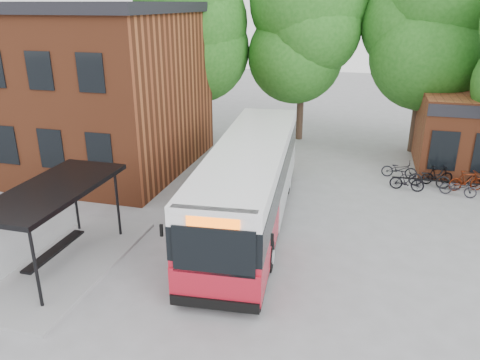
% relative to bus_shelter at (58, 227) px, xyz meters
% --- Properties ---
extents(ground, '(100.00, 100.00, 0.00)m').
position_rel_bus_shelter_xyz_m(ground, '(4.50, 1.00, -1.45)').
color(ground, gray).
extents(station_building, '(18.40, 10.40, 8.50)m').
position_rel_bus_shelter_xyz_m(station_building, '(-8.50, 10.00, 2.80)').
color(station_building, brown).
rests_on(station_building, ground).
extents(bus_shelter, '(3.60, 7.00, 2.90)m').
position_rel_bus_shelter_xyz_m(bus_shelter, '(0.00, 0.00, 0.00)').
color(bus_shelter, black).
rests_on(bus_shelter, ground).
extents(bike_rail, '(5.20, 0.10, 0.38)m').
position_rel_bus_shelter_xyz_m(bike_rail, '(13.78, 11.00, -1.26)').
color(bike_rail, black).
rests_on(bike_rail, ground).
extents(tree_0, '(7.92, 7.92, 11.00)m').
position_rel_bus_shelter_xyz_m(tree_0, '(-1.50, 17.00, 4.05)').
color(tree_0, '#1E5A18').
rests_on(tree_0, ground).
extents(tree_1, '(7.92, 7.92, 10.40)m').
position_rel_bus_shelter_xyz_m(tree_1, '(5.50, 18.00, 3.75)').
color(tree_1, '#1E5A18').
rests_on(tree_1, ground).
extents(tree_2, '(7.92, 7.92, 11.00)m').
position_rel_bus_shelter_xyz_m(tree_2, '(12.50, 17.00, 4.05)').
color(tree_2, '#1E5A18').
rests_on(tree_2, ground).
extents(city_bus, '(3.84, 13.21, 3.31)m').
position_rel_bus_shelter_xyz_m(city_bus, '(5.37, 5.08, 0.20)').
color(city_bus, '#AB1324').
rests_on(city_bus, ground).
extents(bicycle_0, '(1.78, 0.70, 0.92)m').
position_rel_bus_shelter_xyz_m(bicycle_0, '(11.54, 11.97, -0.99)').
color(bicycle_0, black).
rests_on(bicycle_0, ground).
extents(bicycle_1, '(1.65, 0.68, 0.96)m').
position_rel_bus_shelter_xyz_m(bicycle_1, '(11.81, 10.22, -0.97)').
color(bicycle_1, black).
rests_on(bicycle_1, ground).
extents(bicycle_2, '(1.95, 0.80, 1.00)m').
position_rel_bus_shelter_xyz_m(bicycle_2, '(12.89, 10.95, -0.95)').
color(bicycle_2, black).
rests_on(bicycle_2, ground).
extents(bicycle_3, '(1.65, 0.89, 0.96)m').
position_rel_bus_shelter_xyz_m(bicycle_3, '(13.31, 11.48, -0.97)').
color(bicycle_3, black).
rests_on(bicycle_3, ground).
extents(bicycle_4, '(1.70, 0.93, 0.85)m').
position_rel_bus_shelter_xyz_m(bicycle_4, '(14.08, 10.11, -1.03)').
color(bicycle_4, '#23232B').
rests_on(bicycle_4, ground).
extents(bicycle_5, '(1.77, 0.95, 1.02)m').
position_rel_bus_shelter_xyz_m(bicycle_5, '(14.56, 10.90, -0.94)').
color(bicycle_5, '#491507').
rests_on(bicycle_5, ground).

